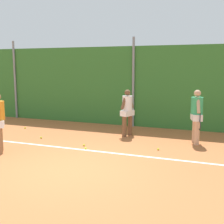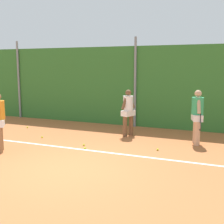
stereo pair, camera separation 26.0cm
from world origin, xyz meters
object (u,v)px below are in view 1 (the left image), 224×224
(tennis_ball_3, at_px, (25,128))
(tennis_ball_5, at_px, (158,149))
(tennis_ball_2, at_px, (84,145))
(tennis_ball_4, at_px, (41,138))
(player_midcourt, at_px, (197,114))
(player_backcourt_far, at_px, (127,110))
(tennis_ball_1, at_px, (85,148))

(tennis_ball_3, height_order, tennis_ball_5, same)
(tennis_ball_2, xyz_separation_m, tennis_ball_3, (-3.36, 1.52, 0.00))
(tennis_ball_3, xyz_separation_m, tennis_ball_4, (1.53, -1.16, 0.00))
(player_midcourt, height_order, tennis_ball_2, player_midcourt)
(player_backcourt_far, bearing_deg, player_midcourt, 105.73)
(tennis_ball_3, bearing_deg, player_backcourt_far, 4.06)
(player_midcourt, relative_size, tennis_ball_4, 26.42)
(tennis_ball_2, distance_m, tennis_ball_3, 3.69)
(tennis_ball_4, distance_m, tennis_ball_5, 4.11)
(tennis_ball_1, height_order, tennis_ball_3, same)
(tennis_ball_3, bearing_deg, tennis_ball_1, -27.18)
(player_backcourt_far, relative_size, tennis_ball_1, 25.23)
(player_backcourt_far, height_order, tennis_ball_1, player_backcourt_far)
(tennis_ball_5, bearing_deg, player_backcourt_far, 134.68)
(player_backcourt_far, xyz_separation_m, tennis_ball_3, (-4.20, -0.30, -0.90))
(player_backcourt_far, xyz_separation_m, tennis_ball_2, (-0.85, -1.82, -0.90))
(tennis_ball_1, bearing_deg, player_backcourt_far, 73.13)
(player_midcourt, relative_size, tennis_ball_2, 26.42)
(player_backcourt_far, xyz_separation_m, tennis_ball_5, (1.43, -1.45, -0.90))
(player_midcourt, relative_size, tennis_ball_1, 26.42)
(tennis_ball_2, bearing_deg, tennis_ball_4, 168.87)
(player_midcourt, distance_m, tennis_ball_3, 6.68)
(tennis_ball_1, height_order, tennis_ball_5, same)
(tennis_ball_2, relative_size, tennis_ball_3, 1.00)
(tennis_ball_2, relative_size, tennis_ball_5, 1.00)
(tennis_ball_1, xyz_separation_m, tennis_ball_2, (-0.20, 0.31, 0.00))
(tennis_ball_2, distance_m, tennis_ball_5, 2.31)
(player_backcourt_far, relative_size, tennis_ball_5, 25.23)
(tennis_ball_1, xyz_separation_m, tennis_ball_5, (2.08, 0.68, 0.00))
(tennis_ball_1, distance_m, tennis_ball_5, 2.19)
(tennis_ball_1, distance_m, tennis_ball_3, 4.00)
(tennis_ball_4, bearing_deg, tennis_ball_3, 142.95)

